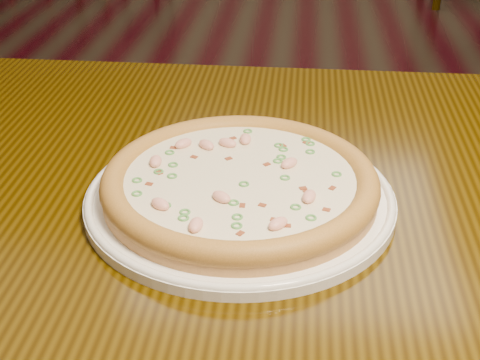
{
  "coord_description": "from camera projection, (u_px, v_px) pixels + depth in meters",
  "views": [
    {
      "loc": [
        -0.01,
        -1.38,
        1.15
      ],
      "look_at": [
        -0.08,
        -0.73,
        0.78
      ],
      "focal_mm": 50.0,
      "sensor_mm": 36.0,
      "label": 1
    }
  ],
  "objects": [
    {
      "name": "plate",
      "position": [
        240.0,
        196.0,
        0.76
      ],
      "size": [
        0.35,
        0.35,
        0.02
      ],
      "color": "white",
      "rests_on": "hero_table"
    },
    {
      "name": "ground",
      "position": [
        296.0,
        302.0,
        1.76
      ],
      "size": [
        9.0,
        9.0,
        0.0
      ],
      "primitive_type": "plane",
      "color": "black"
    },
    {
      "name": "hero_table",
      "position": [
        337.0,
        253.0,
        0.85
      ],
      "size": [
        1.2,
        0.8,
        0.75
      ],
      "color": "black",
      "rests_on": "ground"
    },
    {
      "name": "pizza",
      "position": [
        240.0,
        182.0,
        0.76
      ],
      "size": [
        0.31,
        0.31,
        0.03
      ],
      "color": "tan",
      "rests_on": "plate"
    }
  ]
}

